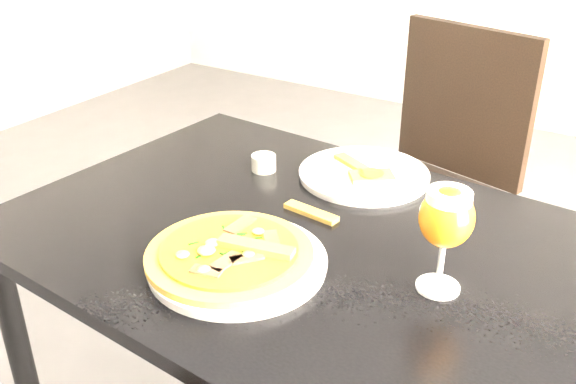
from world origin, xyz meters
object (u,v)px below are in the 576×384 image
Objects in this scene: dining_table at (314,277)px; beer_glass at (447,218)px; chair_far at (432,180)px; pizza at (230,253)px.

beer_glass is at bearing -2.83° from dining_table.
dining_table is 1.29× the size of chair_far.
beer_glass reaches higher than pizza.
pizza is 1.59× the size of beer_glass.
chair_far is at bearing 97.40° from dining_table.
chair_far is 0.98m from pizza.
chair_far is at bearing 88.25° from pizza.
pizza is (-0.08, -0.16, 0.12)m from dining_table.
beer_glass is at bearing -55.72° from chair_far.
pizza reaches higher than dining_table.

